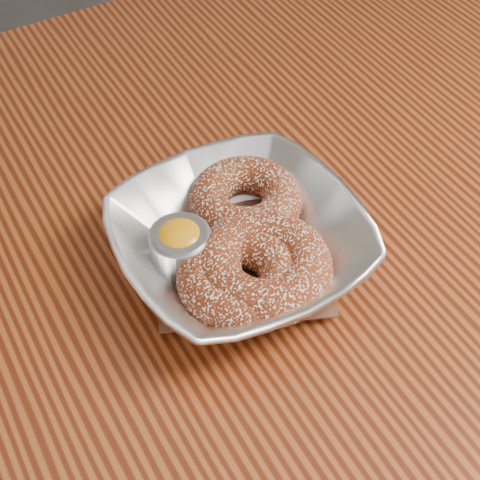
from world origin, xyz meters
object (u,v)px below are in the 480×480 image
donut_extra (240,278)px  ramekin (181,248)px  serving_bowl (240,243)px  table (204,293)px  donut_back (246,200)px  donut_front (262,267)px

donut_extra → ramekin: (-0.03, 0.05, 0.00)m
serving_bowl → ramekin: bearing=162.3°
table → donut_extra: donut_extra is taller
donut_back → donut_front: size_ratio=0.87×
donut_back → donut_extra: (-0.05, -0.08, 0.00)m
ramekin → serving_bowl: bearing=-17.7°
serving_bowl → donut_front: 0.04m
donut_front → donut_extra: donut_front is taller
serving_bowl → donut_extra: 0.04m
table → donut_extra: 0.16m
serving_bowl → donut_back: bearing=54.5°
donut_back → donut_front: (-0.03, -0.08, 0.00)m
table → donut_front: (0.01, -0.09, 0.13)m
donut_extra → donut_back: bearing=57.1°
table → serving_bowl: serving_bowl is taller
donut_front → donut_extra: size_ratio=1.11×
donut_front → ramekin: bearing=134.0°
donut_extra → ramekin: ramekin is taller
donut_front → donut_back: bearing=69.8°
donut_back → donut_front: donut_front is taller
table → donut_back: bearing=-19.6°
serving_bowl → donut_back: (0.03, 0.04, 0.00)m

